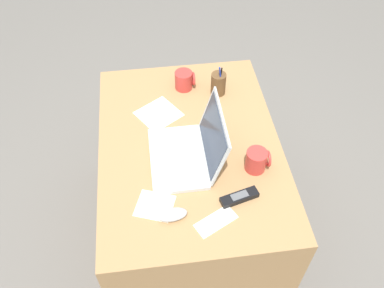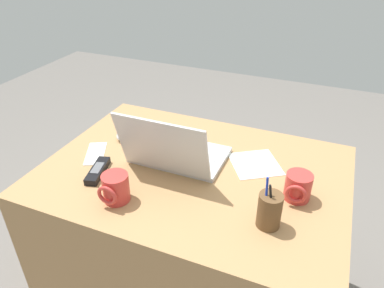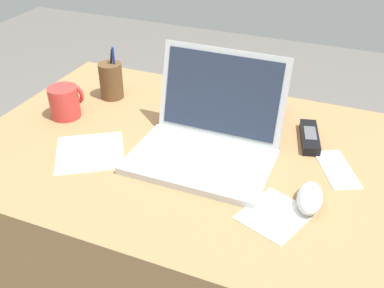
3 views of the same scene
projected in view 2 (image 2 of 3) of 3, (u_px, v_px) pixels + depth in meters
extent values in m
cube|color=#A87C4F|center=(193.00, 241.00, 1.53)|extent=(1.10, 0.79, 0.74)
cube|color=silver|center=(180.00, 154.00, 1.40)|extent=(0.35, 0.23, 0.02)
cube|color=silver|center=(178.00, 155.00, 1.38)|extent=(0.29, 0.11, 0.00)
cube|color=silver|center=(188.00, 143.00, 1.46)|extent=(0.10, 0.05, 0.00)
cube|color=silver|center=(162.00, 147.00, 1.22)|extent=(0.34, 0.07, 0.23)
cube|color=#283347|center=(163.00, 146.00, 1.23)|extent=(0.31, 0.06, 0.20)
ellipsoid|color=silver|center=(125.00, 133.00, 1.53)|extent=(0.07, 0.12, 0.04)
cylinder|color=#C63833|center=(116.00, 188.00, 1.16)|extent=(0.09, 0.09, 0.10)
torus|color=#C63833|center=(107.00, 195.00, 1.12)|extent=(0.07, 0.01, 0.07)
cylinder|color=#C63833|center=(298.00, 186.00, 1.17)|extent=(0.09, 0.09, 0.09)
torus|color=#C63833|center=(296.00, 194.00, 1.13)|extent=(0.07, 0.01, 0.07)
cube|color=black|center=(98.00, 171.00, 1.31)|extent=(0.08, 0.16, 0.02)
cube|color=#595B60|center=(97.00, 168.00, 1.30)|extent=(0.05, 0.07, 0.00)
cylinder|color=brown|center=(269.00, 210.00, 1.06)|extent=(0.07, 0.07, 0.11)
cylinder|color=#1933B2|center=(266.00, 200.00, 1.04)|extent=(0.02, 0.03, 0.15)
cylinder|color=black|center=(271.00, 204.00, 1.03)|extent=(0.03, 0.01, 0.13)
cube|color=white|center=(96.00, 153.00, 1.43)|extent=(0.14, 0.18, 0.00)
cube|color=white|center=(255.00, 164.00, 1.36)|extent=(0.24, 0.24, 0.00)
cube|color=white|center=(145.00, 132.00, 1.57)|extent=(0.17, 0.18, 0.00)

